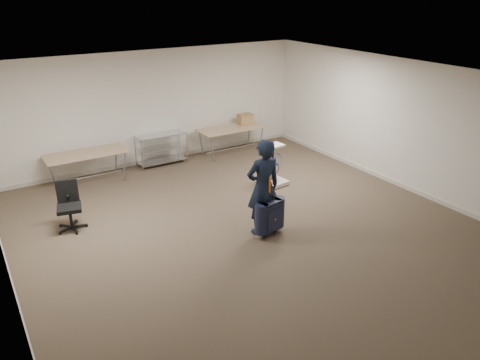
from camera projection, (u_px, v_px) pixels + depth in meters
ground at (253, 233)px, 8.58m from camera, size 9.00×9.00×0.00m
room_shell at (216, 203)px, 9.65m from camera, size 8.00×9.00×9.00m
folding_table_left at (86, 155)px, 10.49m from camera, size 1.80×0.75×0.73m
folding_table_right at (231, 130)px, 12.34m from camera, size 1.80×0.75×0.73m
wire_shelf at (161, 148)px, 11.70m from camera, size 1.22×0.47×0.80m
person at (263, 187)px, 8.29m from camera, size 0.69×0.49×1.79m
suitcase at (270, 216)px, 8.38m from camera, size 0.45×0.31×1.14m
office_chair at (70, 215)px, 8.66m from camera, size 0.55×0.55×0.91m
equipment_cart at (274, 174)px, 10.57m from camera, size 0.58×0.58×0.96m
cardboard_box at (245, 119)px, 12.55m from camera, size 0.39×0.30×0.29m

